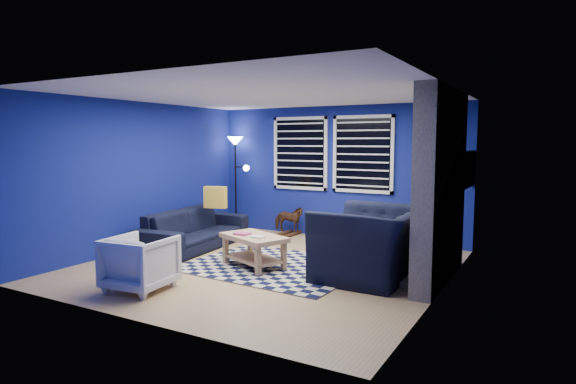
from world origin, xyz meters
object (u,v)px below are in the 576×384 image
object	(u,v)px
armchair_bent	(140,263)
cabinet	(408,236)
armchair_big	(371,243)
rocking_horse	(289,219)
tv	(467,169)
sofa	(195,229)
floor_lamp	(236,154)
coffee_table	(254,244)

from	to	relation	value
armchair_bent	cabinet	xyz separation A→B (m)	(2.31, 3.77, -0.10)
armchair_big	rocking_horse	xyz separation A→B (m)	(-2.41, 2.04, -0.15)
tv	sofa	xyz separation A→B (m)	(-4.16, -1.57, -1.07)
tv	sofa	size ratio (longest dim) A/B	0.44
sofa	rocking_horse	size ratio (longest dim) A/B	3.77
armchair_big	armchair_bent	world-z (taller)	armchair_big
rocking_horse	floor_lamp	xyz separation A→B (m)	(-1.27, 0.04, 1.26)
armchair_big	armchair_bent	distance (m)	2.99
sofa	armchair_bent	bearing A→B (deg)	-161.73
tv	armchair_bent	size ratio (longest dim) A/B	1.34
armchair_bent	floor_lamp	xyz separation A→B (m)	(-1.36, 3.96, 1.24)
floor_lamp	armchair_big	bearing A→B (deg)	-29.55
armchair_big	rocking_horse	size ratio (longest dim) A/B	2.43
cabinet	floor_lamp	distance (m)	3.91
sofa	floor_lamp	bearing A→B (deg)	6.99
armchair_big	floor_lamp	bearing A→B (deg)	-119.01
coffee_table	rocking_horse	bearing A→B (deg)	107.35
armchair_big	cabinet	bearing A→B (deg)	-179.06
tv	armchair_big	bearing A→B (deg)	-115.89
cabinet	tv	bearing A→B (deg)	0.07
sofa	armchair_bent	distance (m)	2.34
coffee_table	cabinet	size ratio (longest dim) A/B	2.01
tv	cabinet	bearing A→B (deg)	176.57
armchair_bent	cabinet	distance (m)	4.42
coffee_table	floor_lamp	bearing A→B (deg)	129.93
rocking_horse	coffee_table	bearing A→B (deg)	-175.99
cabinet	floor_lamp	xyz separation A→B (m)	(-3.67, 0.19, 1.34)
armchair_bent	coffee_table	bearing A→B (deg)	-118.16
armchair_bent	coffee_table	xyz separation A→B (m)	(0.64, 1.57, 0.01)
armchair_big	armchair_bent	xyz separation A→B (m)	(-2.32, -1.88, -0.14)
tv	armchair_big	world-z (taller)	tv
armchair_bent	cabinet	bearing A→B (deg)	-127.39
sofa	floor_lamp	size ratio (longest dim) A/B	1.17
sofa	coffee_table	world-z (taller)	sofa
rocking_horse	coffee_table	world-z (taller)	rocking_horse
tv	coffee_table	xyz separation A→B (m)	(-2.57, -2.15, -1.06)
armchair_bent	rocking_horse	xyz separation A→B (m)	(-0.09, 3.92, -0.02)
armchair_big	rocking_horse	bearing A→B (deg)	-129.72
armchair_big	coffee_table	bearing A→B (deg)	-79.11
sofa	coffee_table	bearing A→B (deg)	-115.46
coffee_table	cabinet	xyz separation A→B (m)	(1.66, 2.20, -0.10)
sofa	rocking_horse	world-z (taller)	sofa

